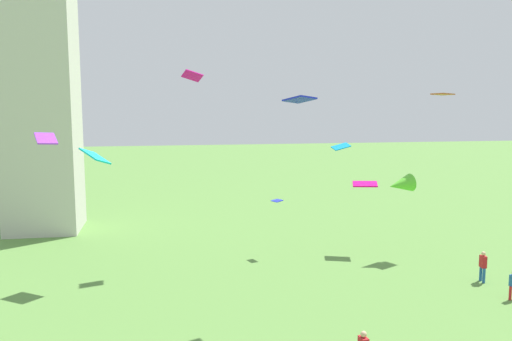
{
  "coord_description": "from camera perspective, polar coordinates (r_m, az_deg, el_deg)",
  "views": [
    {
      "loc": [
        -7.22,
        -7.06,
        10.75
      ],
      "look_at": [
        -2.65,
        19.84,
        7.12
      ],
      "focal_mm": 37.81,
      "sensor_mm": 36.0,
      "label": 1
    }
  ],
  "objects": [
    {
      "name": "person_5",
      "position": [
        34.93,
        22.88,
        -9.17
      ],
      "size": [
        0.33,
        0.57,
        1.85
      ],
      "rotation": [
        0.0,
        0.0,
        1.45
      ],
      "color": "#235693",
      "rests_on": "ground_plane"
    },
    {
      "name": "kite_flying_4",
      "position": [
        38.69,
        11.46,
        -1.41
      ],
      "size": [
        1.98,
        1.64,
        0.31
      ],
      "rotation": [
        0.0,
        0.0,
        5.97
      ],
      "color": "#E20579"
    },
    {
      "name": "kite_flying_1",
      "position": [
        37.2,
        2.24,
        -3.2
      ],
      "size": [
        0.79,
        0.94,
        0.16
      ],
      "rotation": [
        0.0,
        0.0,
        1.92
      ],
      "color": "#2332E5"
    },
    {
      "name": "kite_flying_5",
      "position": [
        40.86,
        19.15,
        7.64
      ],
      "size": [
        1.84,
        1.65,
        0.18
      ],
      "rotation": [
        0.0,
        0.0,
        3.65
      ],
      "color": "#BB5727"
    },
    {
      "name": "kite_flying_3",
      "position": [
        37.62,
        15.02,
        -1.44
      ],
      "size": [
        2.05,
        1.57,
        1.41
      ],
      "rotation": [
        0.0,
        0.0,
        4.92
      ],
      "color": "#56C82C"
    },
    {
      "name": "kite_flying_7",
      "position": [
        32.87,
        -16.66,
        1.46
      ],
      "size": [
        1.9,
        2.06,
        1.01
      ],
      "rotation": [
        0.0,
        0.0,
        2.32
      ],
      "color": "#16D9DD"
    },
    {
      "name": "kite_flying_0",
      "position": [
        25.34,
        8.98,
        2.52
      ],
      "size": [
        0.85,
        0.61,
        0.35
      ],
      "rotation": [
        0.0,
        0.0,
        3.23
      ],
      "color": "#0D98DD"
    },
    {
      "name": "kite_flying_8",
      "position": [
        25.46,
        -21.34,
        3.18
      ],
      "size": [
        1.18,
        1.4,
        0.5
      ],
      "rotation": [
        0.0,
        0.0,
        1.9
      ],
      "color": "#A23AF1"
    },
    {
      "name": "kite_flying_2",
      "position": [
        35.81,
        -6.76,
        9.93
      ],
      "size": [
        1.46,
        1.03,
        0.82
      ],
      "rotation": [
        0.0,
        0.0,
        0.28
      ],
      "color": "#D80F90"
    },
    {
      "name": "kite_flying_6",
      "position": [
        26.87,
        4.61,
        7.5
      ],
      "size": [
        1.59,
        1.8,
        0.43
      ],
      "rotation": [
        0.0,
        0.0,
        5.15
      ],
      "color": "#1A26C4"
    }
  ]
}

